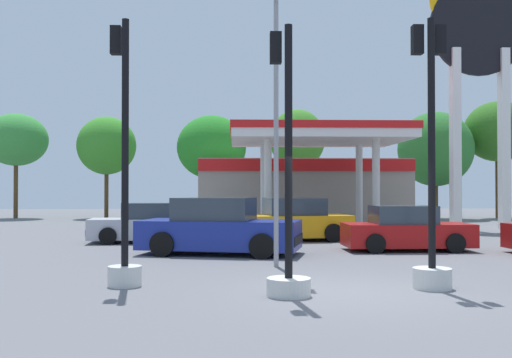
{
  "coord_description": "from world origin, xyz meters",
  "views": [
    {
      "loc": [
        -2.11,
        -11.06,
        1.93
      ],
      "look_at": [
        -1.28,
        12.23,
        2.29
      ],
      "focal_mm": 41.91,
      "sensor_mm": 36.0,
      "label": 1
    }
  ],
  "objects_px": {
    "tree_0": "(16,140)",
    "tree_2": "(212,147)",
    "corner_streetlamp": "(277,101)",
    "tree_1": "(107,146)",
    "traffic_signal_1": "(124,207)",
    "tree_5": "(498,132)",
    "station_pole_sign": "(479,46)",
    "tree_3": "(297,140)",
    "car_5": "(291,221)",
    "traffic_signal_0": "(287,225)",
    "tree_4": "(435,149)",
    "car_1": "(406,230)",
    "car_3": "(219,229)",
    "car_0": "(147,224)",
    "traffic_signal_2": "(431,201)"
  },
  "relations": [
    {
      "from": "station_pole_sign",
      "to": "traffic_signal_0",
      "type": "height_order",
      "value": "station_pole_sign"
    },
    {
      "from": "tree_0",
      "to": "tree_2",
      "type": "distance_m",
      "value": 12.78
    },
    {
      "from": "tree_0",
      "to": "tree_4",
      "type": "xyz_separation_m",
      "value": [
        26.64,
        -1.72,
        -0.64
      ]
    },
    {
      "from": "traffic_signal_0",
      "to": "tree_5",
      "type": "bearing_deg",
      "value": 59.39
    },
    {
      "from": "tree_0",
      "to": "car_1",
      "type": "bearing_deg",
      "value": -46.6
    },
    {
      "from": "tree_4",
      "to": "car_1",
      "type": "bearing_deg",
      "value": -111.32
    },
    {
      "from": "traffic_signal_2",
      "to": "tree_1",
      "type": "xyz_separation_m",
      "value": [
        -12.04,
        27.27,
        2.97
      ]
    },
    {
      "from": "car_5",
      "to": "tree_1",
      "type": "xyz_separation_m",
      "value": [
        -10.3,
        16.8,
        3.95
      ]
    },
    {
      "from": "traffic_signal_0",
      "to": "tree_0",
      "type": "relative_size",
      "value": 0.73
    },
    {
      "from": "tree_2",
      "to": "tree_5",
      "type": "xyz_separation_m",
      "value": [
        18.31,
        0.95,
        1.12
      ]
    },
    {
      "from": "car_0",
      "to": "traffic_signal_2",
      "type": "relative_size",
      "value": 0.78
    },
    {
      "from": "corner_streetlamp",
      "to": "tree_1",
      "type": "bearing_deg",
      "value": 110.97
    },
    {
      "from": "traffic_signal_0",
      "to": "tree_2",
      "type": "xyz_separation_m",
      "value": [
        -2.36,
        26.01,
        3.15
      ]
    },
    {
      "from": "station_pole_sign",
      "to": "tree_0",
      "type": "bearing_deg",
      "value": 157.07
    },
    {
      "from": "car_5",
      "to": "corner_streetlamp",
      "type": "xyz_separation_m",
      "value": [
        -1.03,
        -7.37,
        3.34
      ]
    },
    {
      "from": "car_3",
      "to": "traffic_signal_2",
      "type": "height_order",
      "value": "traffic_signal_2"
    },
    {
      "from": "car_0",
      "to": "car_1",
      "type": "height_order",
      "value": "car_0"
    },
    {
      "from": "traffic_signal_1",
      "to": "tree_4",
      "type": "height_order",
      "value": "tree_4"
    },
    {
      "from": "car_5",
      "to": "tree_1",
      "type": "bearing_deg",
      "value": 121.51
    },
    {
      "from": "traffic_signal_0",
      "to": "tree_1",
      "type": "height_order",
      "value": "tree_1"
    },
    {
      "from": "traffic_signal_1",
      "to": "tree_2",
      "type": "relative_size",
      "value": 0.83
    },
    {
      "from": "car_1",
      "to": "corner_streetlamp",
      "type": "relative_size",
      "value": 0.59
    },
    {
      "from": "traffic_signal_2",
      "to": "corner_streetlamp",
      "type": "bearing_deg",
      "value": 131.88
    },
    {
      "from": "car_0",
      "to": "car_1",
      "type": "bearing_deg",
      "value": -20.22
    },
    {
      "from": "traffic_signal_1",
      "to": "tree_1",
      "type": "distance_m",
      "value": 27.63
    },
    {
      "from": "traffic_signal_1",
      "to": "traffic_signal_0",
      "type": "bearing_deg",
      "value": -20.91
    },
    {
      "from": "station_pole_sign",
      "to": "tree_2",
      "type": "relative_size",
      "value": 2.1
    },
    {
      "from": "tree_4",
      "to": "tree_5",
      "type": "bearing_deg",
      "value": 8.42
    },
    {
      "from": "station_pole_sign",
      "to": "car_1",
      "type": "height_order",
      "value": "station_pole_sign"
    },
    {
      "from": "tree_3",
      "to": "station_pole_sign",
      "type": "bearing_deg",
      "value": -56.5
    },
    {
      "from": "traffic_signal_2",
      "to": "tree_2",
      "type": "bearing_deg",
      "value": 101.65
    },
    {
      "from": "car_3",
      "to": "corner_streetlamp",
      "type": "distance_m",
      "value": 4.71
    },
    {
      "from": "station_pole_sign",
      "to": "tree_3",
      "type": "bearing_deg",
      "value": 123.5
    },
    {
      "from": "tree_1",
      "to": "tree_2",
      "type": "distance_m",
      "value": 7.11
    },
    {
      "from": "station_pole_sign",
      "to": "tree_0",
      "type": "height_order",
      "value": "station_pole_sign"
    },
    {
      "from": "car_3",
      "to": "tree_4",
      "type": "height_order",
      "value": "tree_4"
    },
    {
      "from": "tree_1",
      "to": "corner_streetlamp",
      "type": "bearing_deg",
      "value": -69.03
    },
    {
      "from": "tree_0",
      "to": "tree_2",
      "type": "xyz_separation_m",
      "value": [
        12.6,
        -2.04,
        -0.59
      ]
    },
    {
      "from": "traffic_signal_2",
      "to": "station_pole_sign",
      "type": "bearing_deg",
      "value": 64.58
    },
    {
      "from": "tree_5",
      "to": "tree_3",
      "type": "bearing_deg",
      "value": 172.97
    },
    {
      "from": "tree_0",
      "to": "tree_5",
      "type": "height_order",
      "value": "tree_5"
    },
    {
      "from": "car_3",
      "to": "traffic_signal_1",
      "type": "xyz_separation_m",
      "value": [
        -1.74,
        -5.63,
        0.81
      ]
    },
    {
      "from": "car_0",
      "to": "traffic_signal_2",
      "type": "distance_m",
      "value": 12.22
    },
    {
      "from": "traffic_signal_1",
      "to": "tree_5",
      "type": "bearing_deg",
      "value": 53.47
    },
    {
      "from": "station_pole_sign",
      "to": "corner_streetlamp",
      "type": "xyz_separation_m",
      "value": [
        -10.61,
        -13.39,
        -4.63
      ]
    },
    {
      "from": "tree_3",
      "to": "corner_streetlamp",
      "type": "relative_size",
      "value": 1.06
    },
    {
      "from": "car_5",
      "to": "tree_0",
      "type": "relative_size",
      "value": 0.69
    },
    {
      "from": "car_5",
      "to": "traffic_signal_0",
      "type": "distance_m",
      "value": 11.25
    },
    {
      "from": "tree_2",
      "to": "tree_5",
      "type": "bearing_deg",
      "value": 2.96
    },
    {
      "from": "traffic_signal_0",
      "to": "tree_2",
      "type": "distance_m",
      "value": 26.31
    }
  ]
}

